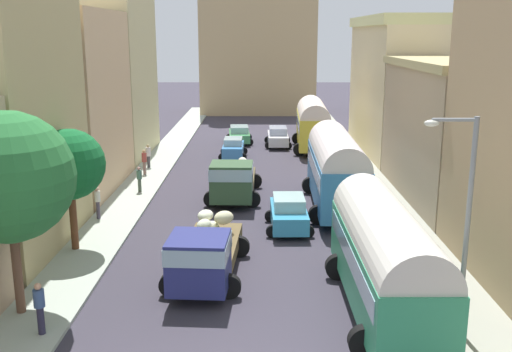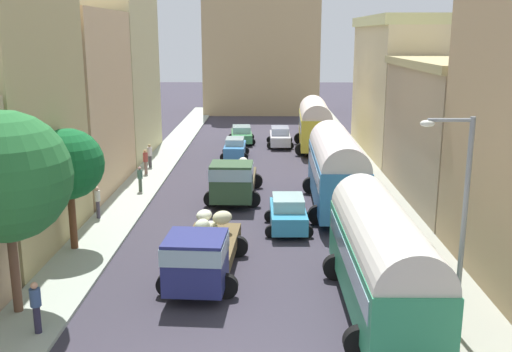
% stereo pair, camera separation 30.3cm
% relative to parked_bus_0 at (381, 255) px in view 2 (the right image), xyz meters
% --- Properties ---
extents(ground_plane, '(154.00, 154.00, 0.00)m').
position_rel_parked_bus_0_xyz_m(ground_plane, '(-4.39, 21.45, -2.13)').
color(ground_plane, '#37333E').
extents(sidewalk_left, '(2.50, 70.00, 0.14)m').
position_rel_parked_bus_0_xyz_m(sidewalk_left, '(-11.64, 21.45, -2.06)').
color(sidewalk_left, '#A6AFA1').
rests_on(sidewalk_left, ground).
extents(sidewalk_right, '(2.50, 70.00, 0.14)m').
position_rel_parked_bus_0_xyz_m(sidewalk_right, '(2.86, 21.45, -2.06)').
color(sidewalk_right, '#9C9D8E').
rests_on(sidewalk_right, ground).
extents(building_left_2, '(4.74, 9.98, 10.70)m').
position_rel_parked_bus_0_xyz_m(building_left_2, '(-15.26, 16.25, 3.22)').
color(building_left_2, '#D8B286').
rests_on(building_left_2, ground).
extents(building_left_3, '(5.48, 10.38, 12.10)m').
position_rel_parked_bus_0_xyz_m(building_left_3, '(-15.63, 26.64, 3.92)').
color(building_left_3, '#CDC08C').
rests_on(building_left_3, ground).
extents(building_right_2, '(4.46, 12.74, 7.95)m').
position_rel_parked_bus_0_xyz_m(building_right_2, '(6.14, 14.28, 1.87)').
color(building_right_2, tan).
rests_on(building_right_2, ground).
extents(building_right_3, '(5.60, 14.76, 10.66)m').
position_rel_parked_bus_0_xyz_m(building_right_3, '(6.66, 28.25, 3.24)').
color(building_right_3, beige).
rests_on(building_right_3, ground).
extents(distant_church, '(13.48, 6.61, 21.18)m').
position_rel_parked_bus_0_xyz_m(distant_church, '(-4.39, 52.36, 5.47)').
color(distant_church, tan).
rests_on(distant_church, ground).
extents(parked_bus_0, '(3.28, 9.20, 3.86)m').
position_rel_parked_bus_0_xyz_m(parked_bus_0, '(0.00, 0.00, 0.00)').
color(parked_bus_0, '#309365').
rests_on(parked_bus_0, ground).
extents(parked_bus_1, '(3.42, 9.48, 4.21)m').
position_rel_parked_bus_0_xyz_m(parked_bus_1, '(-0.04, 12.50, 0.20)').
color(parked_bus_1, teal).
rests_on(parked_bus_1, ground).
extents(parked_bus_2, '(3.44, 8.08, 4.13)m').
position_rel_parked_bus_0_xyz_m(parked_bus_2, '(0.15, 29.06, 0.16)').
color(parked_bus_2, gold).
rests_on(parked_bus_2, ground).
extents(cargo_truck_0, '(3.24, 6.94, 2.35)m').
position_rel_parked_bus_0_xyz_m(cargo_truck_0, '(-6.29, 2.43, -0.88)').
color(cargo_truck_0, navy).
rests_on(cargo_truck_0, ground).
extents(cargo_truck_1, '(3.25, 6.96, 2.50)m').
position_rel_parked_bus_0_xyz_m(cargo_truck_1, '(-5.69, 13.66, -0.83)').
color(cargo_truck_1, '#345333').
rests_on(cargo_truck_1, ground).
extents(car_0, '(2.16, 3.84, 1.55)m').
position_rel_parked_bus_0_xyz_m(car_0, '(-6.22, 25.80, -1.35)').
color(car_0, '#3F85C9').
rests_on(car_0, ground).
extents(car_1, '(2.50, 4.22, 1.50)m').
position_rel_parked_bus_0_xyz_m(car_1, '(-5.97, 32.15, -1.37)').
color(car_1, '#459459').
rests_on(car_1, ground).
extents(car_2, '(2.32, 3.85, 1.67)m').
position_rel_parked_bus_0_xyz_m(car_2, '(-2.77, 8.80, -1.30)').
color(car_2, '#3694C1').
rests_on(car_2, ground).
extents(car_3, '(2.28, 4.36, 1.64)m').
position_rel_parked_bus_0_xyz_m(car_3, '(-2.64, 30.69, -1.31)').
color(car_3, silver).
rests_on(car_3, ground).
extents(pedestrian_0, '(0.48, 0.48, 1.79)m').
position_rel_parked_bus_0_xyz_m(pedestrian_0, '(-12.02, 21.83, -1.10)').
color(pedestrian_0, '#454347').
rests_on(pedestrian_0, ground).
extents(pedestrian_1, '(0.40, 0.40, 1.81)m').
position_rel_parked_bus_0_xyz_m(pedestrian_1, '(-12.42, 10.04, -1.07)').
color(pedestrian_1, '#433B4C').
rests_on(pedestrian_1, ground).
extents(pedestrian_2, '(0.35, 0.35, 1.66)m').
position_rel_parked_bus_0_xyz_m(pedestrian_2, '(-11.35, 15.27, -1.17)').
color(pedestrian_2, '#445143').
rests_on(pedestrian_2, ground).
extents(pedestrian_3, '(0.45, 0.45, 1.85)m').
position_rel_parked_bus_0_xyz_m(pedestrian_3, '(-11.05, -1.77, -1.06)').
color(pedestrian_3, '#2A273F').
rests_on(pedestrian_3, ground).
extents(pedestrian_4, '(0.43, 0.43, 1.82)m').
position_rel_parked_bus_0_xyz_m(pedestrian_4, '(-11.91, 19.78, -1.08)').
color(pedestrian_4, '#81635A').
rests_on(pedestrian_4, ground).
extents(streetlamp_near, '(1.60, 0.28, 6.99)m').
position_rel_parked_bus_0_xyz_m(streetlamp_near, '(1.92, -1.54, 1.99)').
color(streetlamp_near, gray).
rests_on(streetlamp_near, ground).
extents(roadside_tree_0, '(4.30, 4.30, 7.00)m').
position_rel_parked_bus_0_xyz_m(roadside_tree_0, '(-12.29, -0.28, 2.72)').
color(roadside_tree_0, brown).
rests_on(roadside_tree_0, ground).
extents(roadside_tree_1, '(3.04, 3.04, 5.45)m').
position_rel_parked_bus_0_xyz_m(roadside_tree_1, '(-12.29, 5.75, 1.78)').
color(roadside_tree_1, brown).
rests_on(roadside_tree_1, ground).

